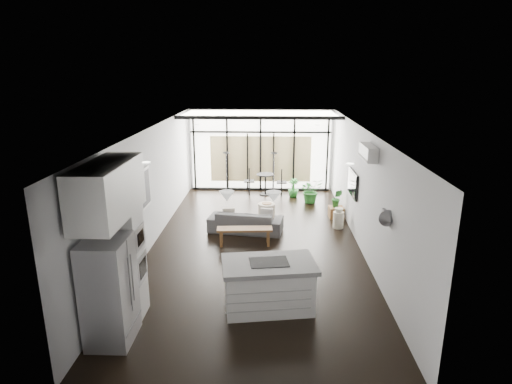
# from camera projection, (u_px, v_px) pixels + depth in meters

# --- Properties ---
(floor) EXTENTS (5.00, 10.00, 0.00)m
(floor) POSITION_uv_depth(u_px,v_px,m) (256.00, 245.00, 10.42)
(floor) COLOR black
(floor) RESTS_ON ground
(ceiling) EXTENTS (5.00, 10.00, 0.00)m
(ceiling) POSITION_uv_depth(u_px,v_px,m) (256.00, 130.00, 9.64)
(ceiling) COLOR silver
(ceiling) RESTS_ON ground
(wall_left) EXTENTS (0.02, 10.00, 2.80)m
(wall_left) POSITION_uv_depth(u_px,v_px,m) (150.00, 188.00, 10.11)
(wall_left) COLOR silver
(wall_left) RESTS_ON ground
(wall_right) EXTENTS (0.02, 10.00, 2.80)m
(wall_right) POSITION_uv_depth(u_px,v_px,m) (363.00, 190.00, 9.95)
(wall_right) COLOR silver
(wall_right) RESTS_ON ground
(wall_back) EXTENTS (5.00, 0.02, 2.80)m
(wall_back) POSITION_uv_depth(u_px,v_px,m) (261.00, 150.00, 14.83)
(wall_back) COLOR silver
(wall_back) RESTS_ON ground
(wall_front) EXTENTS (5.00, 0.02, 2.80)m
(wall_front) POSITION_uv_depth(u_px,v_px,m) (241.00, 300.00, 5.23)
(wall_front) COLOR silver
(wall_front) RESTS_ON ground
(glazing) EXTENTS (5.00, 0.20, 2.80)m
(glazing) POSITION_uv_depth(u_px,v_px,m) (261.00, 151.00, 14.71)
(glazing) COLOR black
(glazing) RESTS_ON ground
(skylight) EXTENTS (4.70, 1.90, 0.06)m
(skylight) POSITION_uv_depth(u_px,v_px,m) (260.00, 113.00, 13.49)
(skylight) COLOR silver
(skylight) RESTS_ON ceiling
(neighbour_building) EXTENTS (3.50, 0.02, 1.60)m
(neighbour_building) POSITION_uv_depth(u_px,v_px,m) (261.00, 159.00, 14.86)
(neighbour_building) COLOR beige
(neighbour_building) RESTS_ON ground
(island) EXTENTS (1.75, 1.19, 0.89)m
(island) POSITION_uv_depth(u_px,v_px,m) (269.00, 285.00, 7.55)
(island) COLOR silver
(island) RESTS_ON floor
(cooktop) EXTENTS (0.73, 0.54, 0.01)m
(cooktop) POSITION_uv_depth(u_px,v_px,m) (269.00, 262.00, 7.43)
(cooktop) COLOR black
(cooktop) RESTS_ON island
(fridge) EXTENTS (0.65, 0.82, 1.69)m
(fridge) POSITION_uv_depth(u_px,v_px,m) (109.00, 291.00, 6.55)
(fridge) COLOR #9B9A9F
(fridge) RESTS_ON floor
(appliance_column) EXTENTS (0.56, 0.58, 2.15)m
(appliance_column) POSITION_uv_depth(u_px,v_px,m) (124.00, 258.00, 7.16)
(appliance_column) COLOR silver
(appliance_column) RESTS_ON floor
(upper_cabinets) EXTENTS (0.62, 1.75, 0.86)m
(upper_cabinets) POSITION_uv_depth(u_px,v_px,m) (108.00, 191.00, 6.47)
(upper_cabinets) COLOR silver
(upper_cabinets) RESTS_ON wall_left
(pendant_left) EXTENTS (0.26, 0.26, 0.18)m
(pendant_left) POSITION_uv_depth(u_px,v_px,m) (227.00, 196.00, 7.32)
(pendant_left) COLOR silver
(pendant_left) RESTS_ON ceiling
(pendant_right) EXTENTS (0.26, 0.26, 0.18)m
(pendant_right) POSITION_uv_depth(u_px,v_px,m) (274.00, 197.00, 7.30)
(pendant_right) COLOR silver
(pendant_right) RESTS_ON ceiling
(sofa) EXTENTS (1.98, 0.85, 0.75)m
(sofa) POSITION_uv_depth(u_px,v_px,m) (246.00, 218.00, 11.18)
(sofa) COLOR #4D4D50
(sofa) RESTS_ON floor
(console_bench) EXTENTS (1.35, 0.42, 0.43)m
(console_bench) POSITION_uv_depth(u_px,v_px,m) (245.00, 236.00, 10.36)
(console_bench) COLOR brown
(console_bench) RESTS_ON floor
(pouf) EXTENTS (0.56, 0.56, 0.40)m
(pouf) POSITION_uv_depth(u_px,v_px,m) (267.00, 210.00, 12.33)
(pouf) COLOR beige
(pouf) RESTS_ON floor
(crate) EXTENTS (0.42, 0.42, 0.31)m
(crate) POSITION_uv_depth(u_px,v_px,m) (336.00, 212.00, 12.30)
(crate) COLOR brown
(crate) RESTS_ON floor
(plant_tall) EXTENTS (0.95, 1.00, 0.62)m
(plant_tall) POSITION_uv_depth(u_px,v_px,m) (311.00, 193.00, 13.62)
(plant_tall) COLOR #256E26
(plant_tall) RESTS_ON floor
(plant_med) EXTENTS (0.60, 0.72, 0.35)m
(plant_med) POSITION_uv_depth(u_px,v_px,m) (293.00, 192.00, 14.24)
(plant_med) COLOR #256E26
(plant_med) RESTS_ON floor
(plant_crate) EXTENTS (0.38, 0.58, 0.24)m
(plant_crate) POSITION_uv_depth(u_px,v_px,m) (337.00, 203.00, 12.22)
(plant_crate) COLOR #256E26
(plant_crate) RESTS_ON crate
(milk_can) EXTENTS (0.29, 0.29, 0.56)m
(milk_can) POSITION_uv_depth(u_px,v_px,m) (338.00, 218.00, 11.44)
(milk_can) COLOR beige
(milk_can) RESTS_ON floor
(bistro_set) EXTENTS (1.66, 0.79, 0.77)m
(bistro_set) POSITION_uv_depth(u_px,v_px,m) (265.00, 184.00, 14.46)
(bistro_set) COLOR black
(bistro_set) RESTS_ON floor
(tv) EXTENTS (0.05, 1.10, 0.65)m
(tv) POSITION_uv_depth(u_px,v_px,m) (353.00, 183.00, 10.93)
(tv) COLOR black
(tv) RESTS_ON wall_right
(ac_unit) EXTENTS (0.22, 0.90, 0.30)m
(ac_unit) POSITION_uv_depth(u_px,v_px,m) (368.00, 152.00, 8.89)
(ac_unit) COLOR silver
(ac_unit) RESTS_ON wall_right
(framed_art) EXTENTS (0.04, 0.70, 0.90)m
(framed_art) POSITION_uv_depth(u_px,v_px,m) (145.00, 188.00, 9.59)
(framed_art) COLOR black
(framed_art) RESTS_ON wall_left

